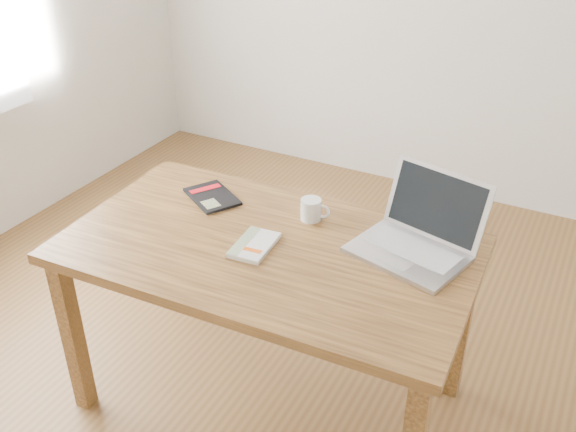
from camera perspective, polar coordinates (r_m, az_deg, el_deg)
The scene contains 6 objects.
room at distance 2.13m, azimuth -2.42°, elevation 13.18°, with size 4.04×4.04×2.70m.
desk at distance 2.32m, azimuth -1.79°, elevation -4.40°, with size 1.48×0.89×0.75m.
white_guidebook at distance 2.26m, azimuth -3.03°, elevation -2.60°, with size 0.14×0.21×0.02m.
black_guidebook at distance 2.58m, azimuth -6.77°, elevation 1.73°, with size 0.28×0.25×0.01m.
laptop at distance 2.26m, azimuth 11.45°, elevation -1.76°, with size 0.45×0.42×0.26m.
coffee_mug at distance 2.40m, azimuth 2.12°, elevation 0.61°, with size 0.11×0.08×0.08m.
Camera 1 is at (0.96, -1.76, 1.99)m, focal length 40.00 mm.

